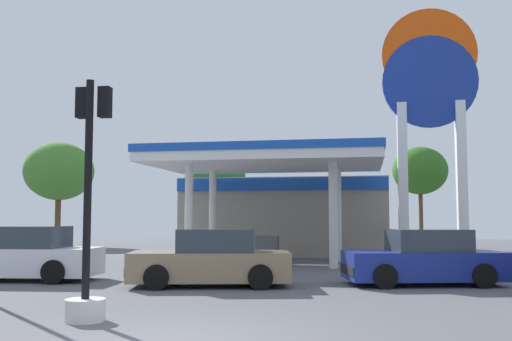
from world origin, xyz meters
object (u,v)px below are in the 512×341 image
object	(u,v)px
car_2	(424,260)
tree_0	(59,171)
tree_2	(420,171)
traffic_signal_2	(88,240)
car_1	(211,260)
tree_1	(217,176)
station_pole_sign	(430,101)
car_3	(23,256)

from	to	relation	value
car_2	tree_0	world-z (taller)	tree_0
tree_2	car_2	bearing A→B (deg)	-94.92
traffic_signal_2	car_2	bearing A→B (deg)	47.15
traffic_signal_2	tree_2	size ratio (longest dim) A/B	0.71
tree_2	car_1	bearing A→B (deg)	-109.27
tree_0	tree_1	world-z (taller)	tree_0
station_pole_sign	tree_0	xyz separation A→B (m)	(-22.83, 10.28, -1.88)
car_1	car_2	xyz separation A→B (m)	(5.69, 1.37, -0.01)
car_3	traffic_signal_2	xyz separation A→B (m)	(5.03, -6.03, 0.71)
car_2	car_1	bearing A→B (deg)	-166.49
station_pole_sign	car_1	size ratio (longest dim) A/B	2.38
car_3	car_2	bearing A→B (deg)	4.80
tree_1	station_pole_sign	bearing A→B (deg)	-41.66
station_pole_sign	car_1	world-z (taller)	station_pole_sign
car_2	tree_2	distance (m)	20.24
station_pole_sign	car_2	bearing A→B (deg)	-97.82
traffic_signal_2	tree_2	distance (m)	28.17
traffic_signal_2	tree_0	xyz separation A→B (m)	(-15.13, 26.11, 3.49)
station_pole_sign	car_3	xyz separation A→B (m)	(-12.73, -9.80, -6.09)
traffic_signal_2	tree_2	xyz separation A→B (m)	(8.19, 26.76, 3.24)
station_pole_sign	tree_0	size ratio (longest dim) A/B	1.58
car_2	tree_1	size ratio (longest dim) A/B	0.75
car_1	tree_1	world-z (taller)	tree_1
station_pole_sign	tree_2	distance (m)	11.15
car_3	tree_2	world-z (taller)	tree_2
car_1	tree_2	xyz separation A→B (m)	(7.39, 21.13, 3.97)
station_pole_sign	traffic_signal_2	distance (m)	18.41
car_1	car_2	distance (m)	5.85
car_2	car_3	size ratio (longest dim) A/B	0.99
tree_0	traffic_signal_2	bearing A→B (deg)	-59.91
station_pole_sign	tree_1	bearing A→B (deg)	138.34
car_1	traffic_signal_2	distance (m)	5.73
tree_0	station_pole_sign	bearing A→B (deg)	-24.24
car_1	car_3	xyz separation A→B (m)	(-5.83, 0.40, 0.02)
tree_0	car_3	bearing A→B (deg)	-63.30
car_1	tree_1	size ratio (longest dim) A/B	0.75
car_1	traffic_signal_2	world-z (taller)	traffic_signal_2
station_pole_sign	car_2	distance (m)	10.82
car_2	tree_1	world-z (taller)	tree_1
car_2	tree_2	world-z (taller)	tree_2
tree_1	car_1	bearing A→B (deg)	-76.09
station_pole_sign	car_3	distance (m)	17.18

